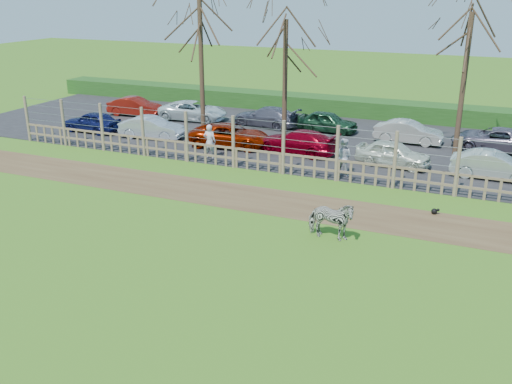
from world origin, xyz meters
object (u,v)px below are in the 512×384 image
at_px(zebra, 331,220).
at_px(car_5, 493,165).
at_px(tree_right, 468,51).
at_px(car_4, 393,154).
at_px(car_2, 230,136).
at_px(car_10, 327,122).
at_px(tree_mid, 285,51).
at_px(car_9, 266,117).
at_px(visitor_a, 210,142).
at_px(car_12, 495,139).
at_px(car_8, 193,111).
at_px(car_11, 408,132).
at_px(visitor_b, 343,157).
at_px(crow, 435,211).
at_px(car_3, 298,142).
at_px(tree_left, 200,35).
at_px(car_1, 152,128).
at_px(car_0, 92,122).
at_px(car_7, 135,107).

relative_size(zebra, car_5, 0.46).
bearing_deg(tree_right, car_4, -131.99).
distance_m(car_2, car_10, 6.43).
xyz_separation_m(tree_mid, car_9, (-2.17, 2.70, -4.23)).
bearing_deg(tree_mid, zebra, -62.67).
relative_size(visitor_a, car_12, 0.40).
bearing_deg(car_8, car_4, -115.18).
height_order(car_8, car_11, same).
xyz_separation_m(car_4, car_11, (-0.01, 4.57, 0.00)).
distance_m(visitor_b, crow, 5.44).
xyz_separation_m(visitor_b, car_4, (1.83, 2.38, -0.26)).
bearing_deg(car_3, car_4, 94.52).
bearing_deg(car_10, car_11, -93.19).
height_order(car_2, car_8, same).
bearing_deg(car_9, tree_mid, 45.66).
xyz_separation_m(car_4, car_12, (4.37, 4.74, 0.00)).
height_order(tree_left, car_5, tree_left).
distance_m(visitor_b, car_8, 13.77).
bearing_deg(tree_mid, car_1, -160.98).
bearing_deg(car_10, car_8, 96.90).
distance_m(tree_left, zebra, 15.66).
height_order(visitor_b, car_8, visitor_b).
xyz_separation_m(car_10, car_11, (4.75, -0.66, 0.00)).
xyz_separation_m(visitor_b, car_2, (-6.76, 2.44, -0.26)).
distance_m(tree_mid, car_9, 5.47).
distance_m(visitor_a, car_1, 5.36).
height_order(visitor_b, car_5, visitor_b).
height_order(crow, car_4, car_4).
xyz_separation_m(car_0, car_3, (12.56, 0.43, 0.00)).
bearing_deg(car_10, car_12, -88.38).
xyz_separation_m(car_5, car_9, (-13.02, 5.23, 0.00)).
bearing_deg(car_7, car_12, -94.09).
distance_m(tree_right, car_11, 5.55).
bearing_deg(visitor_a, car_2, -96.34).
relative_size(visitor_b, car_8, 0.40).
height_order(car_2, car_3, same).
relative_size(tree_left, car_7, 2.16).
distance_m(car_0, car_5, 21.86).
bearing_deg(zebra, car_0, 63.57).
distance_m(tree_right, visitor_b, 8.13).
bearing_deg(car_0, car_2, 92.70).
xyz_separation_m(car_2, car_10, (3.82, 5.17, 0.00)).
relative_size(tree_mid, car_3, 1.65).
xyz_separation_m(car_4, car_10, (-4.76, 5.23, 0.00)).
bearing_deg(car_3, tree_left, -92.86).
distance_m(car_2, car_9, 5.03).
bearing_deg(tree_left, visitor_b, -22.50).
height_order(car_4, car_5, same).
xyz_separation_m(car_8, car_11, (13.51, -0.31, 0.00)).
bearing_deg(visitor_a, car_7, -43.66).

